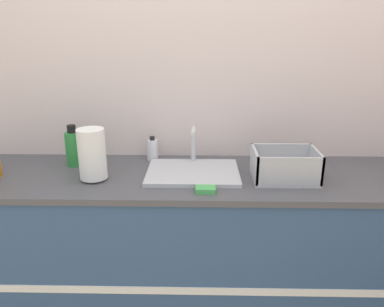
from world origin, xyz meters
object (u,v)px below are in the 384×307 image
(sink, at_px, (193,171))
(bottle_green, at_px, (73,148))
(dish_rack, at_px, (285,168))
(paper_towel_roll, at_px, (92,154))
(soap_dispenser, at_px, (153,149))

(sink, xyz_separation_m, bottle_green, (-0.64, 0.11, 0.08))
(sink, relative_size, bottle_green, 2.08)
(dish_rack, bearing_deg, sink, 171.94)
(paper_towel_roll, xyz_separation_m, soap_dispenser, (0.25, 0.30, -0.07))
(sink, height_order, soap_dispenser, sink)
(sink, xyz_separation_m, soap_dispenser, (-0.23, 0.21, 0.04))
(sink, height_order, dish_rack, sink)
(bottle_green, bearing_deg, soap_dispenser, 13.33)
(dish_rack, bearing_deg, soap_dispenser, 157.91)
(sink, bearing_deg, paper_towel_roll, -169.84)
(dish_rack, distance_m, soap_dispenser, 0.72)
(sink, relative_size, soap_dispenser, 3.39)
(paper_towel_roll, bearing_deg, sink, 10.16)
(sink, bearing_deg, soap_dispenser, 137.37)
(bottle_green, bearing_deg, dish_rack, -9.26)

